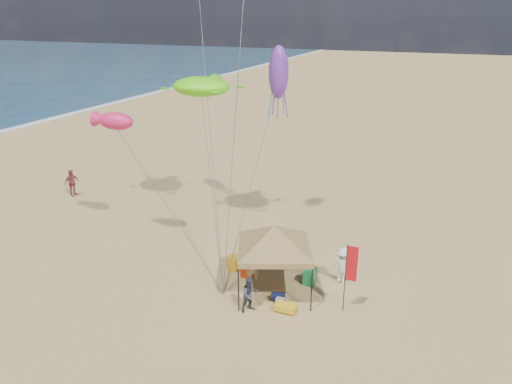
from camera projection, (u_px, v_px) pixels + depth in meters
The scene contains 18 objects.
ground at pixel (228, 303), 20.44m from camera, with size 280.00×280.00×0.00m, color tan.
canopy_tent at pixel (274, 228), 20.23m from camera, with size 5.52×5.52×3.69m.
feather_flag at pixel (350, 268), 19.19m from camera, with size 0.47×0.08×3.04m.
cooler_red at pixel (247, 273), 22.43m from camera, with size 0.54×0.38×0.38m, color #B7310E.
cooler_blue at pixel (349, 267), 22.94m from camera, with size 0.54×0.38×0.38m, color #1553B1.
bag_navy at pixel (278, 296), 20.63m from camera, with size 0.36×0.36×0.60m, color #0D133B.
bag_orange at pixel (273, 248), 24.82m from camera, with size 0.36×0.36×0.60m, color #CB830B.
chair_green at pixel (310, 277), 21.78m from camera, with size 0.50×0.50×0.70m, color #1A9046.
chair_yellow at pixel (234, 263), 23.00m from camera, with size 0.50×0.50×0.70m, color yellow.
crate_grey at pixel (280, 301), 20.32m from camera, with size 0.34×0.30×0.28m, color gray.
beach_cart at pixel (286, 307), 19.81m from camera, with size 0.90×0.50×0.24m, color gold.
person_near_a at pixel (253, 268), 21.68m from camera, with size 0.58×0.38×1.59m, color tan.
person_near_b at pixel (250, 295), 19.68m from camera, with size 0.74×0.58×1.53m, color #343A47.
person_near_c at pixel (342, 265), 21.73m from camera, with size 1.12×0.64×1.73m, color silver.
person_far_a at pixel (72, 183), 32.05m from camera, with size 1.07×0.45×1.83m, color #A03D49.
turtle_kite at pixel (201, 87), 26.16m from camera, with size 3.20×2.56×1.07m, color #68FF12.
fish_kite at pixel (116, 121), 23.78m from camera, with size 1.99×0.99×0.88m, color #EB2266.
squid_kite at pixel (279, 72), 25.51m from camera, with size 1.07×1.07×2.78m, color purple.
Camera 1 is at (7.88, -15.65, 11.60)m, focal length 33.89 mm.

